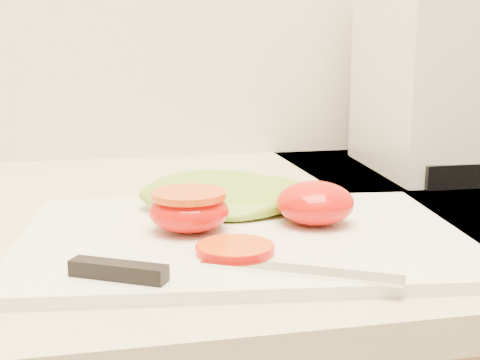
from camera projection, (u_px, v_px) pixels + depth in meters
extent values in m
cube|color=beige|center=(201.00, 220.00, 0.72)|extent=(3.92, 0.65, 0.03)
cube|color=white|center=(242.00, 237.00, 0.59)|extent=(0.42, 0.33, 0.01)
ellipsoid|color=red|center=(315.00, 203.00, 0.61)|extent=(0.07, 0.07, 0.04)
ellipsoid|color=red|center=(189.00, 211.00, 0.59)|extent=(0.07, 0.07, 0.04)
cylinder|color=red|center=(189.00, 195.00, 0.59)|extent=(0.07, 0.07, 0.01)
cylinder|color=#CE550A|center=(235.00, 249.00, 0.53)|extent=(0.06, 0.06, 0.01)
ellipsoid|color=olive|center=(219.00, 195.00, 0.67)|extent=(0.18, 0.15, 0.03)
ellipsoid|color=olive|center=(266.00, 196.00, 0.68)|extent=(0.12, 0.09, 0.02)
cube|color=silver|center=(299.00, 271.00, 0.49)|extent=(0.14, 0.09, 0.00)
cube|color=black|center=(118.00, 271.00, 0.47)|extent=(0.07, 0.05, 0.01)
cube|color=silver|center=(450.00, 60.00, 0.90)|extent=(0.22, 0.27, 0.30)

